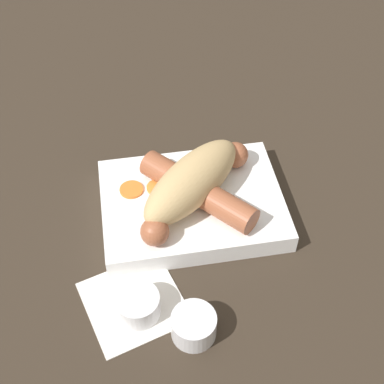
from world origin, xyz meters
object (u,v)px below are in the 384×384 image
Objects in this scene: food_tray at (192,204)px; condiment_cup_far at (194,327)px; bread_roll at (193,180)px; sausage at (198,191)px; condiment_cup_near at (138,306)px.

food_tray is 4.63× the size of condiment_cup_far.
food_tray is at bearing 44.77° from bread_roll.
bread_roll is (-0.00, -0.00, 0.04)m from food_tray.
sausage reaches higher than food_tray.
sausage is 0.16m from condiment_cup_near.
condiment_cup_far is at bearing 148.44° from condiment_cup_near.
sausage reaches higher than condiment_cup_far.
condiment_cup_far is (0.03, 0.17, -0.03)m from sausage.
condiment_cup_near and condiment_cup_far have the same top height.
sausage reaches higher than condiment_cup_near.
bread_roll is at bearing -53.34° from sausage.
condiment_cup_far reaches higher than food_tray.
condiment_cup_near is at bearing -31.56° from condiment_cup_far.
condiment_cup_near is (0.09, 0.14, -0.05)m from bread_roll.
food_tray is 0.16m from condiment_cup_near.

